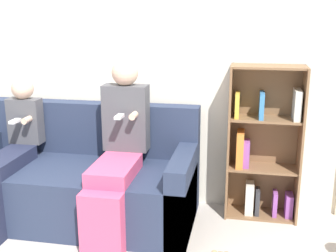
% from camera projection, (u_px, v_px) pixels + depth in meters
% --- Properties ---
extents(ground_plane, '(14.00, 14.00, 0.00)m').
position_uv_depth(ground_plane, '(65.00, 249.00, 3.07)').
color(ground_plane, '#BCB2A8').
extents(back_wall, '(10.00, 0.06, 2.55)m').
position_uv_depth(back_wall, '(103.00, 59.00, 3.67)').
color(back_wall, silver).
rests_on(back_wall, ground_plane).
extents(couch, '(1.94, 0.86, 0.92)m').
position_uv_depth(couch, '(78.00, 182.00, 3.50)').
color(couch, '#28334C').
rests_on(couch, ground_plane).
extents(adult_seated, '(0.36, 0.83, 1.32)m').
position_uv_depth(adult_seated, '(118.00, 145.00, 3.25)').
color(adult_seated, '#DB4C75').
rests_on(adult_seated, ground_plane).
extents(child_seated, '(0.28, 0.83, 1.14)m').
position_uv_depth(child_seated, '(9.00, 152.00, 3.39)').
color(child_seated, '#232842').
rests_on(child_seated, ground_plane).
extents(bookshelf, '(0.58, 0.28, 1.27)m').
position_uv_depth(bookshelf, '(263.00, 147.00, 3.46)').
color(bookshelf, brown).
rests_on(bookshelf, ground_plane).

